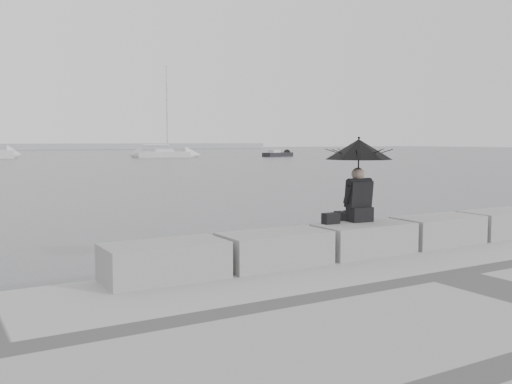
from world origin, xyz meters
TOP-DOWN VIEW (x-y plane):
  - ground at (0.00, 0.00)m, footprint 360.00×360.00m
  - stone_block_far_left at (-3.40, -0.45)m, footprint 1.60×0.80m
  - stone_block_left at (-1.70, -0.45)m, footprint 1.60×0.80m
  - stone_block_centre at (0.00, -0.45)m, footprint 1.60×0.80m
  - stone_block_right at (1.70, -0.45)m, footprint 1.60×0.80m
  - stone_block_far_right at (3.40, -0.45)m, footprint 1.60×0.80m
  - seated_person at (0.09, -0.20)m, footprint 1.12×1.12m
  - bag at (-0.48, -0.20)m, footprint 0.27×0.15m
  - sailboat_right at (23.49, 68.74)m, footprint 7.56×4.47m
  - small_motorboat at (39.71, 64.36)m, footprint 5.38×2.85m

SIDE VIEW (x-z plane):
  - ground at x=0.00m, z-range 0.00..0.00m
  - small_motorboat at x=39.71m, z-range -0.23..0.87m
  - sailboat_right at x=23.49m, z-range -5.92..6.98m
  - stone_block_far_left at x=-3.40m, z-range 0.50..1.00m
  - stone_block_left at x=-1.70m, z-range 0.50..1.00m
  - stone_block_centre at x=0.00m, z-range 0.50..1.00m
  - stone_block_right at x=1.70m, z-range 0.50..1.00m
  - stone_block_far_right at x=3.40m, z-range 0.50..1.00m
  - bag at x=-0.48m, z-range 1.00..1.17m
  - seated_person at x=0.09m, z-range 1.30..2.69m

